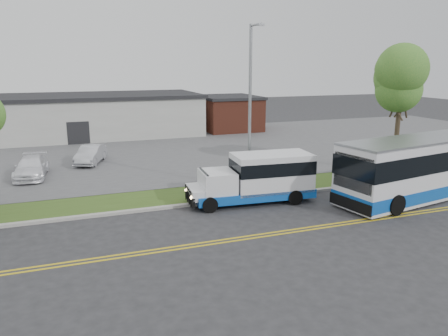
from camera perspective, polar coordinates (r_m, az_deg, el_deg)
name	(u,v)px	position (r m, az deg, el deg)	size (l,w,h in m)	color
ground	(217,210)	(22.95, -0.88, -5.48)	(140.00, 140.00, 0.00)	#28282B
lane_line_north	(246,236)	(19.59, 2.91, -8.90)	(70.00, 0.12, 0.01)	gold
lane_line_south	(249,239)	(19.33, 3.26, -9.22)	(70.00, 0.12, 0.01)	gold
curb	(211,202)	(23.91, -1.75, -4.50)	(80.00, 0.30, 0.15)	#9E9B93
verge	(201,194)	(25.56, -3.04, -3.38)	(80.00, 3.30, 0.10)	#374F1A
parking_lot	(153,150)	(38.87, -9.22, 2.34)	(80.00, 25.00, 0.10)	#4C4C4F
commercial_building	(76,116)	(47.79, -18.81, 6.46)	(25.40, 10.40, 4.35)	#9E9E99
brick_wing	(229,113)	(50.03, 0.60, 7.20)	(6.30, 7.30, 3.90)	brown
tree_east	(402,83)	(31.64, 22.18, 10.25)	(5.20, 5.20, 8.33)	#362B1D
streetlight_near	(250,103)	(25.44, 3.47, 8.45)	(0.35, 1.53, 9.50)	gray
shuttle_bus	(260,177)	(23.99, 4.70, -1.12)	(7.10, 2.80, 2.66)	#0F49A4
transit_bus	(430,166)	(27.55, 25.31, 0.21)	(12.75, 4.91, 3.45)	silver
parked_car_a	(91,154)	(34.44, -17.02, 1.73)	(1.45, 4.16, 1.37)	#B1B2B9
parked_car_b	(31,167)	(31.57, -23.87, 0.09)	(1.87, 4.60, 1.34)	white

